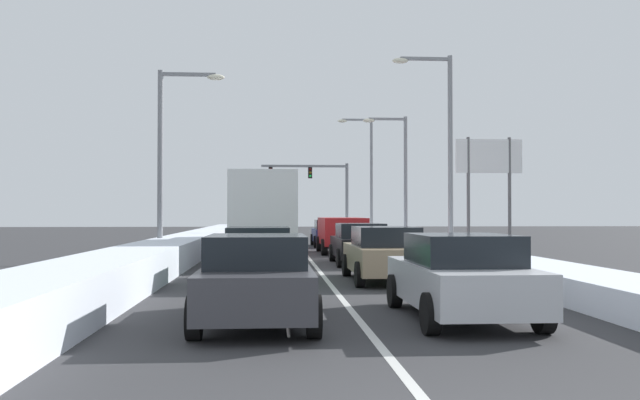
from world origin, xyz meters
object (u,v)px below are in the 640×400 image
object	(u,v)px
sedan_tan_right_lane_second	(385,254)
sedan_navy_right_lane_fifth	(330,233)
street_lamp_right_mid	(399,167)
sedan_silver_right_lane_nearest	(460,276)
sedan_maroon_center_lane_fourth	(272,235)
box_truck_center_lane_third	(264,213)
street_lamp_right_far	(367,167)
traffic_light_gantry	(320,183)
suv_red_right_lane_fourth	(342,232)
sedan_black_right_lane_third	(360,243)
roadside_sign_right	(489,168)
sedan_charcoal_center_lane_nearest	(257,278)
suv_gray_center_lane_fifth	(268,227)
sedan_green_center_lane_second	(258,255)
street_lamp_right_near	(443,137)
street_lamp_left_mid	(170,145)

from	to	relation	value
sedan_tan_right_lane_second	sedan_navy_right_lane_fifth	world-z (taller)	same
sedan_tan_right_lane_second	street_lamp_right_mid	distance (m)	21.85
sedan_silver_right_lane_nearest	sedan_maroon_center_lane_fourth	world-z (taller)	same
sedan_maroon_center_lane_fourth	box_truck_center_lane_third	bearing A→B (deg)	-91.97
street_lamp_right_mid	street_lamp_right_far	size ratio (longest dim) A/B	0.84
traffic_light_gantry	street_lamp_right_far	distance (m)	8.59
sedan_tan_right_lane_second	suv_red_right_lane_fourth	bearing A→B (deg)	89.34
sedan_navy_right_lane_fifth	sedan_black_right_lane_third	bearing A→B (deg)	-90.05
sedan_navy_right_lane_fifth	roadside_sign_right	world-z (taller)	roadside_sign_right
sedan_silver_right_lane_nearest	sedan_charcoal_center_lane_nearest	xyz separation A→B (m)	(-3.59, -0.17, 0.00)
box_truck_center_lane_third	suv_gray_center_lane_fifth	bearing A→B (deg)	89.90
sedan_charcoal_center_lane_nearest	street_lamp_right_far	world-z (taller)	street_lamp_right_far
sedan_tan_right_lane_second	box_truck_center_lane_third	distance (m)	8.27
sedan_maroon_center_lane_fourth	street_lamp_right_mid	xyz separation A→B (m)	(7.50, 4.86, 3.83)
sedan_silver_right_lane_nearest	suv_gray_center_lane_fifth	size ratio (longest dim) A/B	0.92
sedan_silver_right_lane_nearest	suv_red_right_lane_fourth	size ratio (longest dim) A/B	0.92
box_truck_center_lane_third	roadside_sign_right	size ratio (longest dim) A/B	1.31
sedan_green_center_lane_second	sedan_maroon_center_lane_fourth	distance (m)	16.40
sedan_navy_right_lane_fifth	street_lamp_right_mid	xyz separation A→B (m)	(4.24, 1.33, 3.83)
street_lamp_right_mid	traffic_light_gantry	bearing A→B (deg)	100.26
sedan_navy_right_lane_fifth	sedan_tan_right_lane_second	bearing A→B (deg)	-90.40
sedan_tan_right_lane_second	box_truck_center_lane_third	world-z (taller)	box_truck_center_lane_third
sedan_silver_right_lane_nearest	box_truck_center_lane_third	world-z (taller)	box_truck_center_lane_third
sedan_silver_right_lane_nearest	sedan_green_center_lane_second	bearing A→B (deg)	119.36
suv_red_right_lane_fourth	box_truck_center_lane_third	size ratio (longest dim) A/B	0.68
street_lamp_right_mid	street_lamp_right_far	bearing A→B (deg)	92.29
sedan_silver_right_lane_nearest	roadside_sign_right	world-z (taller)	roadside_sign_right
sedan_charcoal_center_lane_nearest	street_lamp_right_far	distance (m)	39.67
sedan_navy_right_lane_fifth	sedan_green_center_lane_second	world-z (taller)	same
sedan_charcoal_center_lane_nearest	traffic_light_gantry	size ratio (longest dim) A/B	0.60
sedan_navy_right_lane_fifth	street_lamp_right_mid	distance (m)	5.87
sedan_maroon_center_lane_fourth	suv_gray_center_lane_fifth	bearing A→B (deg)	92.39
suv_red_right_lane_fourth	street_lamp_right_far	bearing A→B (deg)	78.44
street_lamp_right_near	street_lamp_right_far	world-z (taller)	street_lamp_right_far
sedan_navy_right_lane_fifth	street_lamp_right_near	xyz separation A→B (m)	(4.14, -9.38, 4.43)
sedan_charcoal_center_lane_nearest	traffic_light_gantry	world-z (taller)	traffic_light_gantry
street_lamp_right_mid	street_lamp_right_near	bearing A→B (deg)	-90.56
suv_red_right_lane_fourth	sedan_green_center_lane_second	distance (m)	13.88
suv_red_right_lane_fourth	roadside_sign_right	distance (m)	7.63
street_lamp_left_mid	street_lamp_right_near	bearing A→B (deg)	7.30
street_lamp_right_near	sedan_green_center_lane_second	bearing A→B (deg)	-126.29
sedan_maroon_center_lane_fourth	traffic_light_gantry	distance (m)	24.22
sedan_charcoal_center_lane_nearest	street_lamp_right_near	distance (m)	19.44
sedan_tan_right_lane_second	sedan_maroon_center_lane_fourth	world-z (taller)	same
sedan_navy_right_lane_fifth	street_lamp_left_mid	world-z (taller)	street_lamp_left_mid
traffic_light_gantry	street_lamp_right_mid	xyz separation A→B (m)	(3.39, -18.72, 0.10)
sedan_black_right_lane_third	sedan_tan_right_lane_second	bearing A→B (deg)	-91.13
street_lamp_left_mid	sedan_maroon_center_lane_fourth	bearing A→B (deg)	60.80
sedan_green_center_lane_second	street_lamp_left_mid	distance (m)	10.55
street_lamp_right_far	suv_gray_center_lane_fifth	bearing A→B (deg)	-129.34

